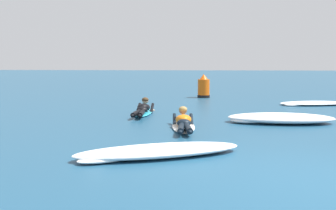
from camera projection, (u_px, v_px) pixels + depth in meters
ground_plane at (242, 104)px, 15.48m from camera, size 120.00×120.00×0.00m
surfer_near at (184, 123)px, 9.73m from camera, size 0.71×2.50×0.53m
surfer_far at (143, 110)px, 12.31m from camera, size 0.53×2.49×0.54m
whitewater_front at (314, 103)px, 15.07m from camera, size 2.86×1.67×0.14m
whitewater_mid_left at (159, 151)px, 6.87m from camera, size 3.08×1.90×0.20m
whitewater_mid_right at (281, 118)px, 10.61m from camera, size 2.86×1.28×0.26m
channel_marker_buoy at (204, 88)px, 18.06m from camera, size 0.57×0.57×1.08m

